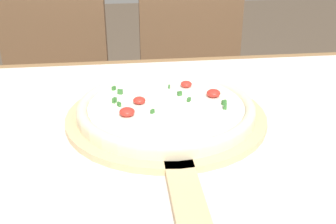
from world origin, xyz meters
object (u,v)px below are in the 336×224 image
(pizza_peel, at_px, (167,121))
(chair_left, at_px, (54,96))
(chair_right, at_px, (194,89))
(pizza, at_px, (166,107))

(pizza_peel, height_order, chair_left, chair_left)
(pizza_peel, xyz_separation_m, chair_right, (0.19, 0.74, -0.25))
(pizza_peel, xyz_separation_m, chair_left, (-0.32, 0.74, -0.25))
(pizza_peel, bearing_deg, chair_left, 113.72)
(chair_right, bearing_deg, pizza, -104.62)
(pizza_peel, distance_m, chair_left, 0.84)
(pizza, relative_size, chair_left, 0.37)
(chair_left, height_order, chair_right, same)
(pizza_peel, height_order, pizza, pizza)
(pizza_peel, distance_m, pizza, 0.03)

